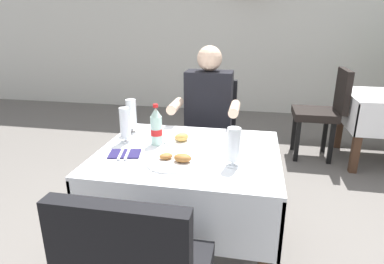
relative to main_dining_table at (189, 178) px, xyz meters
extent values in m
cube|color=silver|center=(0.04, 3.71, 1.01)|extent=(11.00, 0.12, 3.14)
cube|color=white|center=(0.00, 0.00, 0.16)|extent=(1.02, 0.88, 0.02)
cube|color=white|center=(0.00, -0.43, -0.01)|extent=(1.02, 0.02, 0.32)
cube|color=white|center=(0.00, 0.43, -0.01)|extent=(1.02, 0.02, 0.32)
cube|color=white|center=(-0.50, 0.00, -0.01)|extent=(0.02, 0.88, 0.32)
cube|color=white|center=(0.50, 0.00, -0.01)|extent=(0.02, 0.88, 0.32)
cube|color=#472D1E|center=(-0.45, -0.38, -0.20)|extent=(0.07, 0.07, 0.71)
cube|color=#472D1E|center=(0.45, -0.38, -0.20)|extent=(0.07, 0.07, 0.71)
cube|color=#472D1E|center=(-0.45, 0.38, -0.20)|extent=(0.07, 0.07, 0.71)
cube|color=#472D1E|center=(0.45, 0.38, -0.20)|extent=(0.07, 0.07, 0.71)
cube|color=black|center=(0.00, 0.74, -0.06)|extent=(0.44, 0.44, 0.08)
cube|color=black|center=(0.00, 0.99, 0.20)|extent=(0.42, 0.06, 0.44)
cube|color=black|center=(-0.17, 0.57, -0.33)|extent=(0.04, 0.04, 0.45)
cube|color=black|center=(0.17, 0.57, -0.33)|extent=(0.04, 0.04, 0.45)
cube|color=black|center=(-0.17, 0.91, -0.33)|extent=(0.04, 0.04, 0.45)
cube|color=black|center=(0.17, 0.91, -0.33)|extent=(0.04, 0.04, 0.45)
cylinder|color=#282D42|center=(-0.08, 0.54, -0.33)|extent=(0.10, 0.10, 0.45)
cylinder|color=#282D42|center=(0.08, 0.54, -0.33)|extent=(0.10, 0.10, 0.45)
cube|color=#282D42|center=(0.00, 0.70, -0.04)|extent=(0.34, 0.36, 0.12)
cube|color=black|center=(0.00, 0.78, 0.27)|extent=(0.36, 0.20, 0.50)
sphere|color=beige|center=(0.00, 0.78, 0.61)|extent=(0.19, 0.19, 0.19)
cylinder|color=beige|center=(-0.21, 0.55, 0.29)|extent=(0.07, 0.26, 0.07)
cylinder|color=beige|center=(0.22, 0.55, 0.29)|extent=(0.07, 0.26, 0.07)
cylinder|color=white|center=(-0.06, -0.20, 0.18)|extent=(0.24, 0.24, 0.01)
ellipsoid|color=#99602D|center=(0.01, -0.18, 0.21)|extent=(0.10, 0.07, 0.04)
ellipsoid|color=#99602D|center=(-0.09, -0.16, 0.20)|extent=(0.09, 0.08, 0.03)
cylinder|color=white|center=(-0.07, 0.14, 0.18)|extent=(0.22, 0.22, 0.01)
ellipsoid|color=#B77A38|center=(-0.08, 0.15, 0.20)|extent=(0.11, 0.11, 0.03)
ellipsoid|color=gold|center=(-0.07, 0.11, 0.21)|extent=(0.10, 0.10, 0.05)
cylinder|color=white|center=(0.26, -0.16, 0.18)|extent=(0.07, 0.07, 0.01)
cylinder|color=white|center=(0.26, -0.16, 0.19)|extent=(0.02, 0.02, 0.03)
cylinder|color=white|center=(0.26, -0.16, 0.29)|extent=(0.07, 0.07, 0.17)
cylinder|color=gold|center=(0.26, -0.16, 0.27)|extent=(0.06, 0.06, 0.12)
cylinder|color=white|center=(-0.41, 0.07, 0.18)|extent=(0.07, 0.07, 0.01)
cylinder|color=white|center=(-0.41, 0.07, 0.19)|extent=(0.02, 0.02, 0.03)
cylinder|color=white|center=(-0.41, 0.07, 0.30)|extent=(0.06, 0.06, 0.18)
cylinder|color=#C68928|center=(-0.41, 0.07, 0.26)|extent=(0.06, 0.06, 0.11)
cylinder|color=white|center=(-0.43, 0.24, 0.18)|extent=(0.07, 0.07, 0.01)
cylinder|color=white|center=(-0.43, 0.24, 0.19)|extent=(0.02, 0.02, 0.03)
cylinder|color=white|center=(-0.43, 0.24, 0.30)|extent=(0.07, 0.07, 0.19)
cylinder|color=black|center=(-0.43, 0.24, 0.28)|extent=(0.06, 0.06, 0.14)
cylinder|color=silver|center=(-0.21, 0.07, 0.26)|extent=(0.07, 0.07, 0.17)
cylinder|color=red|center=(-0.21, 0.07, 0.25)|extent=(0.07, 0.07, 0.04)
cone|color=silver|center=(-0.21, 0.07, 0.37)|extent=(0.06, 0.06, 0.05)
cylinder|color=red|center=(-0.21, 0.07, 0.41)|extent=(0.03, 0.03, 0.02)
cube|color=#231E4C|center=(-0.34, -0.12, 0.18)|extent=(0.19, 0.16, 0.01)
cube|color=silver|center=(-0.36, -0.12, 0.18)|extent=(0.05, 0.19, 0.01)
cube|color=silver|center=(-0.32, -0.12, 0.18)|extent=(0.05, 0.19, 0.01)
cube|color=white|center=(1.71, 2.25, -0.01)|extent=(0.83, 0.02, 0.32)
cube|color=white|center=(1.31, 1.85, -0.01)|extent=(0.02, 0.81, 0.32)
cube|color=#472D1E|center=(1.36, 1.51, -0.20)|extent=(0.07, 0.07, 0.71)
cube|color=#472D1E|center=(1.36, 2.20, -0.20)|extent=(0.07, 0.07, 0.71)
cube|color=black|center=(1.00, 1.85, -0.06)|extent=(0.44, 0.44, 0.08)
cube|color=black|center=(1.25, 1.85, 0.20)|extent=(0.06, 0.42, 0.44)
cube|color=black|center=(0.83, 2.02, -0.33)|extent=(0.04, 0.04, 0.45)
cube|color=black|center=(0.83, 1.68, -0.33)|extent=(0.04, 0.04, 0.45)
cube|color=black|center=(1.17, 2.02, -0.33)|extent=(0.04, 0.04, 0.45)
cube|color=black|center=(1.17, 1.68, -0.33)|extent=(0.04, 0.04, 0.45)
camera|label=1|loc=(0.35, -1.68, 0.88)|focal=30.34mm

